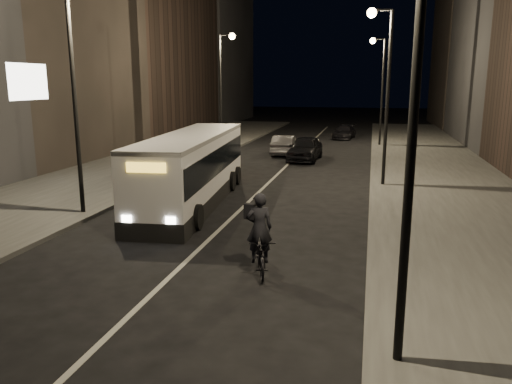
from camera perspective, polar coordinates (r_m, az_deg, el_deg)
The scene contains 14 objects.
ground at distance 14.26m, azimuth -8.27°, elevation -8.14°, with size 180.00×180.00×0.00m, color black.
sidewalk_right at distance 27.09m, azimuth 20.34°, elevation 1.24°, with size 7.00×70.00×0.16m, color #393A37.
sidewalk_left at distance 30.04m, azimuth -13.78°, elevation 2.70°, with size 7.00×70.00×0.16m, color #393A37.
building_row_left at distance 46.35m, azimuth -14.83°, elevation 19.52°, with size 8.00×61.00×22.00m, color black.
streetlight_right_near at distance 8.42m, azimuth 16.11°, elevation 14.56°, with size 1.20×0.44×8.12m.
streetlight_right_mid at distance 24.41m, azimuth 14.30°, elevation 12.97°, with size 1.20×0.44×8.12m.
streetlight_right_far at distance 40.41m, azimuth 13.92°, elevation 12.64°, with size 1.20×0.44×8.12m.
streetlight_left_near at distance 19.37m, azimuth -19.56°, elevation 12.88°, with size 1.20×0.44×8.12m.
streetlight_left_far at distance 35.91m, azimuth -3.70°, elevation 13.03°, with size 1.20×0.44×8.12m.
city_bus at distance 20.87m, azimuth -7.29°, elevation 2.97°, with size 3.28×10.92×2.90m.
cyclist_on_bicycle at distance 13.18m, azimuth 0.50°, elevation -6.30°, with size 1.21×2.05×2.24m.
car_near at distance 32.60m, azimuth 5.64°, elevation 4.99°, with size 1.85×4.59×1.57m, color black.
car_mid at distance 35.16m, azimuth 3.29°, elevation 5.40°, with size 1.44×4.12×1.36m, color #3C3C3F.
car_far at distance 45.86m, azimuth 10.06°, elevation 6.77°, with size 1.65×4.07×1.18m, color black.
Camera 1 is at (4.96, -12.40, 4.98)m, focal length 35.00 mm.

